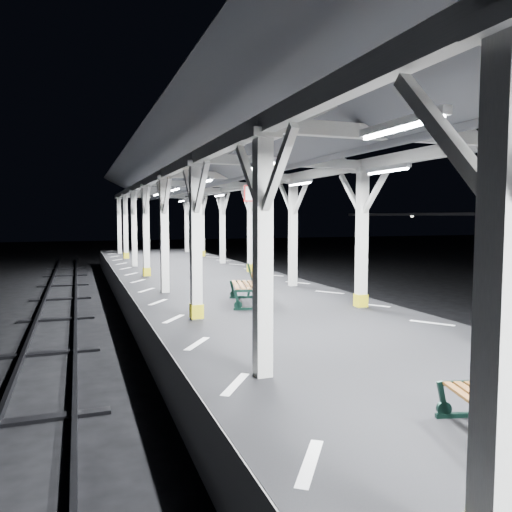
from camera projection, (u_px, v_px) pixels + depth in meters
ground at (324, 385)px, 9.44m from camera, size 120.00×120.00×0.00m
platform at (325, 359)px, 9.40m from camera, size 6.00×50.00×1.00m
hazard_stripes_left at (197, 344)px, 8.54m from camera, size 1.00×48.00×0.01m
hazard_stripes_right at (432, 323)px, 10.19m from camera, size 1.00×48.00×0.01m
track_left at (37, 416)px, 7.75m from camera, size 2.20×60.00×0.16m
canopy at (327, 141)px, 9.07m from camera, size 5.40×49.00×4.65m
bench_near at (507, 404)px, 4.67m from camera, size 0.92×1.58×0.81m
bench_mid at (248, 284)px, 12.42m from camera, size 1.04×1.86×0.95m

